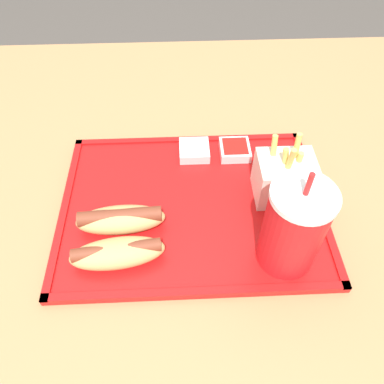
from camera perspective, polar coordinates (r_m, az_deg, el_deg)
ground_plane at (r=1.31m, az=-1.68°, el=-23.37°), size 8.00×8.00×0.00m
dining_table at (r=0.96m, az=-2.21°, el=-16.76°), size 1.25×1.13×0.76m
food_tray at (r=0.63m, az=-0.00°, el=-2.05°), size 0.43×0.33×0.01m
soda_cup at (r=0.53m, az=15.19°, el=-5.25°), size 0.09×0.09×0.18m
hot_dog_far at (r=0.56m, az=-11.30°, el=-9.05°), size 0.14×0.06×0.04m
hot_dog_near at (r=0.59m, az=-10.83°, el=-4.06°), size 0.14×0.06×0.04m
fries_carton at (r=0.63m, az=13.86°, el=2.17°), size 0.09×0.07×0.12m
sauce_cup_mayo at (r=0.70m, az=0.35°, el=6.40°), size 0.05×0.05×0.02m
sauce_cup_ketchup at (r=0.70m, az=6.54°, el=6.45°), size 0.05×0.05×0.02m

